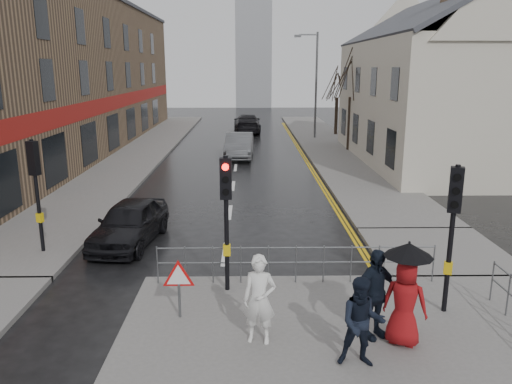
{
  "coord_description": "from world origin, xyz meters",
  "views": [
    {
      "loc": [
        0.74,
        -11.34,
        5.55
      ],
      "look_at": [
        0.98,
        4.62,
        1.55
      ],
      "focal_mm": 35.0,
      "sensor_mm": 36.0,
      "label": 1
    }
  ],
  "objects_px": {
    "pedestrian_b": "(362,323)",
    "pedestrian_with_umbrella": "(406,291)",
    "pedestrian_a": "(259,299)",
    "car_mid": "(239,146)",
    "car_parked": "(130,223)",
    "pedestrian_d": "(374,294)"
  },
  "relations": [
    {
      "from": "pedestrian_b",
      "to": "car_mid",
      "type": "bearing_deg",
      "value": 102.9
    },
    {
      "from": "pedestrian_b",
      "to": "pedestrian_with_umbrella",
      "type": "distance_m",
      "value": 1.28
    },
    {
      "from": "pedestrian_a",
      "to": "pedestrian_d",
      "type": "distance_m",
      "value": 2.34
    },
    {
      "from": "pedestrian_with_umbrella",
      "to": "pedestrian_d",
      "type": "height_order",
      "value": "pedestrian_with_umbrella"
    },
    {
      "from": "pedestrian_b",
      "to": "car_parked",
      "type": "distance_m",
      "value": 9.23
    },
    {
      "from": "pedestrian_with_umbrella",
      "to": "car_mid",
      "type": "distance_m",
      "value": 22.38
    },
    {
      "from": "pedestrian_b",
      "to": "pedestrian_d",
      "type": "xyz_separation_m",
      "value": [
        0.47,
        1.02,
        0.08
      ]
    },
    {
      "from": "pedestrian_b",
      "to": "car_mid",
      "type": "height_order",
      "value": "pedestrian_b"
    },
    {
      "from": "pedestrian_a",
      "to": "pedestrian_with_umbrella",
      "type": "xyz_separation_m",
      "value": [
        2.88,
        -0.12,
        0.22
      ]
    },
    {
      "from": "pedestrian_with_umbrella",
      "to": "car_mid",
      "type": "height_order",
      "value": "pedestrian_with_umbrella"
    },
    {
      "from": "pedestrian_b",
      "to": "pedestrian_d",
      "type": "distance_m",
      "value": 1.12
    },
    {
      "from": "pedestrian_with_umbrella",
      "to": "pedestrian_d",
      "type": "xyz_separation_m",
      "value": [
        -0.54,
        0.28,
        -0.2
      ]
    },
    {
      "from": "car_parked",
      "to": "car_mid",
      "type": "distance_m",
      "value": 16.04
    },
    {
      "from": "pedestrian_a",
      "to": "pedestrian_with_umbrella",
      "type": "height_order",
      "value": "pedestrian_with_umbrella"
    },
    {
      "from": "pedestrian_d",
      "to": "car_mid",
      "type": "height_order",
      "value": "pedestrian_d"
    },
    {
      "from": "pedestrian_d",
      "to": "car_parked",
      "type": "bearing_deg",
      "value": 108.42
    },
    {
      "from": "pedestrian_b",
      "to": "pedestrian_with_umbrella",
      "type": "height_order",
      "value": "pedestrian_with_umbrella"
    },
    {
      "from": "car_mid",
      "to": "pedestrian_a",
      "type": "bearing_deg",
      "value": -85.74
    },
    {
      "from": "pedestrian_a",
      "to": "car_mid",
      "type": "distance_m",
      "value": 21.97
    },
    {
      "from": "car_parked",
      "to": "pedestrian_b",
      "type": "bearing_deg",
      "value": -42.84
    },
    {
      "from": "pedestrian_b",
      "to": "car_parked",
      "type": "height_order",
      "value": "pedestrian_b"
    },
    {
      "from": "pedestrian_a",
      "to": "pedestrian_b",
      "type": "distance_m",
      "value": 2.05
    }
  ]
}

